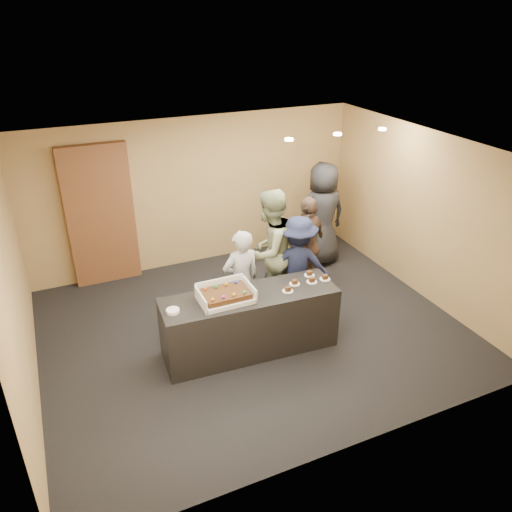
# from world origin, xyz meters

# --- Properties ---
(room) EXTENTS (6.04, 6.00, 2.70)m
(room) POSITION_xyz_m (0.00, 0.00, 1.35)
(room) COLOR black
(room) RESTS_ON ground
(serving_counter) EXTENTS (2.44, 0.84, 0.90)m
(serving_counter) POSITION_xyz_m (-0.22, -0.45, 0.45)
(serving_counter) COLOR black
(serving_counter) RESTS_ON floor
(storage_cabinet) EXTENTS (1.10, 0.15, 2.42)m
(storage_cabinet) POSITION_xyz_m (-1.70, 2.41, 1.21)
(storage_cabinet) COLOR brown
(storage_cabinet) RESTS_ON floor
(cake_box) EXTENTS (0.70, 0.48, 0.21)m
(cake_box) POSITION_xyz_m (-0.57, -0.42, 0.95)
(cake_box) COLOR white
(cake_box) RESTS_ON serving_counter
(sheet_cake) EXTENTS (0.60, 0.41, 0.12)m
(sheet_cake) POSITION_xyz_m (-0.57, -0.45, 1.00)
(sheet_cake) COLOR #37200C
(sheet_cake) RESTS_ON cake_box
(plate_stack) EXTENTS (0.17, 0.17, 0.04)m
(plate_stack) POSITION_xyz_m (-1.28, -0.45, 0.92)
(plate_stack) COLOR white
(plate_stack) RESTS_ON serving_counter
(slice_a) EXTENTS (0.15, 0.15, 0.07)m
(slice_a) POSITION_xyz_m (0.28, -0.58, 0.92)
(slice_a) COLOR white
(slice_a) RESTS_ON serving_counter
(slice_b) EXTENTS (0.15, 0.15, 0.07)m
(slice_b) POSITION_xyz_m (0.46, -0.45, 0.92)
(slice_b) COLOR white
(slice_b) RESTS_ON serving_counter
(slice_c) EXTENTS (0.15, 0.15, 0.07)m
(slice_c) POSITION_xyz_m (0.70, -0.49, 0.92)
(slice_c) COLOR white
(slice_c) RESTS_ON serving_counter
(slice_d) EXTENTS (0.15, 0.15, 0.07)m
(slice_d) POSITION_xyz_m (0.77, -0.31, 0.92)
(slice_d) COLOR white
(slice_d) RESTS_ON serving_counter
(slice_e) EXTENTS (0.15, 0.15, 0.07)m
(slice_e) POSITION_xyz_m (0.91, -0.50, 0.92)
(slice_e) COLOR white
(slice_e) RESTS_ON serving_counter
(person_server_grey) EXTENTS (0.60, 0.42, 1.58)m
(person_server_grey) POSITION_xyz_m (-0.11, 0.12, 0.79)
(person_server_grey) COLOR #ADADB2
(person_server_grey) RESTS_ON floor
(person_sage_man) EXTENTS (1.19, 1.10, 1.96)m
(person_sage_man) POSITION_xyz_m (0.52, 0.49, 0.98)
(person_sage_man) COLOR gray
(person_sage_man) RESTS_ON floor
(person_navy_man) EXTENTS (1.18, 0.99, 1.59)m
(person_navy_man) POSITION_xyz_m (0.86, 0.21, 0.79)
(person_navy_man) COLOR #191E3A
(person_navy_man) RESTS_ON floor
(person_brown_extra) EXTENTS (1.05, 0.91, 1.69)m
(person_brown_extra) POSITION_xyz_m (1.28, 0.65, 0.85)
(person_brown_extra) COLOR brown
(person_brown_extra) RESTS_ON floor
(person_dark_suit) EXTENTS (0.95, 0.64, 1.92)m
(person_dark_suit) POSITION_xyz_m (2.05, 1.50, 0.96)
(person_dark_suit) COLOR #232428
(person_dark_suit) RESTS_ON floor
(ceiling_spotlights) EXTENTS (1.72, 0.12, 0.03)m
(ceiling_spotlights) POSITION_xyz_m (1.60, 0.50, 2.67)
(ceiling_spotlights) COLOR #FFEAC6
(ceiling_spotlights) RESTS_ON ceiling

